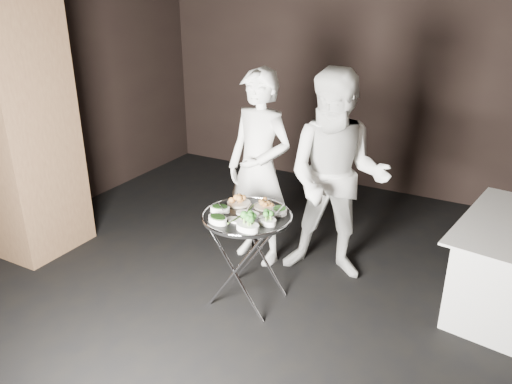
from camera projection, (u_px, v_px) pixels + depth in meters
The scene contains 17 objects.
floor at pixel (237, 340), 3.84m from camera, with size 6.00×7.00×0.05m, color black.
wall_back at pixel (382, 73), 6.11m from camera, with size 6.00×0.05×3.00m, color black.
column_left at pixel (13, 101), 4.64m from camera, with size 0.80×0.80×3.00m, color brown.
tray_stand at pixel (247, 255), 4.12m from camera, with size 0.54×0.46×0.79m.
serving_tray at pixel (247, 216), 3.98m from camera, with size 0.73×0.73×0.04m.
potato_plate_a at pixel (239, 201), 4.16m from camera, with size 0.21×0.21×0.07m.
potato_plate_b at pixel (264, 204), 4.10m from camera, with size 0.18×0.18×0.06m.
greens_bowl at pixel (279, 210), 3.98m from camera, with size 0.13×0.13×0.07m.
asparagus_plate_a at pixel (248, 213), 3.97m from camera, with size 0.21×0.14×0.04m.
asparagus_plate_b at pixel (236, 220), 3.87m from camera, with size 0.17×0.10×0.03m.
spinach_bowl_a at pixel (220, 208), 4.02m from camera, with size 0.18×0.14×0.07m.
spinach_bowl_b at pixel (218, 219), 3.84m from camera, with size 0.20×0.16×0.07m.
broccoli_bowl_a at pixel (267, 220), 3.83m from camera, with size 0.19×0.17×0.07m.
broccoli_bowl_b at pixel (248, 226), 3.72m from camera, with size 0.20×0.15×0.08m.
serving_utensils at pixel (253, 206), 4.00m from camera, with size 0.59×0.42×0.01m.
waiter_left at pixel (259, 169), 4.62m from camera, with size 0.67×0.44×1.85m, color silver.
waiter_right at pixel (336, 178), 4.34m from camera, with size 0.92×0.72×1.90m, color silver.
Camera 1 is at (1.62, -2.66, 2.51)m, focal length 35.00 mm.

